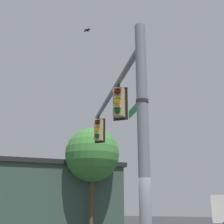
{
  "coord_description": "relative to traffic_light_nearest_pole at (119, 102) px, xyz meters",
  "views": [
    {
      "loc": [
        -1.91,
        7.38,
        1.9
      ],
      "look_at": [
        2.06,
        -3.23,
        5.32
      ],
      "focal_mm": 48.48,
      "sensor_mm": 36.0,
      "label": 1
    }
  ],
  "objects": [
    {
      "name": "historical_marker",
      "position": [
        -3.13,
        0.18,
        -3.93
      ],
      "size": [
        0.6,
        0.08,
        2.13
      ],
      "color": "#333333",
      "rests_on": "ground"
    },
    {
      "name": "traffic_light_nearest_pole",
      "position": [
        0.0,
        0.0,
        0.0
      ],
      "size": [
        0.54,
        0.49,
        1.31
      ],
      "color": "black"
    },
    {
      "name": "signal_pole",
      "position": [
        -1.42,
        2.21,
        -1.94
      ],
      "size": [
        0.3,
        0.3,
        6.78
      ],
      "primitive_type": "cylinder",
      "color": "slate",
      "rests_on": "ground"
    },
    {
      "name": "street_name_sign",
      "position": [
        -1.24,
        1.92,
        -0.84
      ],
      "size": [
        0.89,
        1.29,
        0.22
      ],
      "color": "#147238"
    },
    {
      "name": "storefront_building",
      "position": [
        9.68,
        -9.91,
        -3.01
      ],
      "size": [
        13.08,
        12.89,
        4.62
      ],
      "color": "#33473D",
      "rests_on": "ground"
    },
    {
      "name": "mast_arm",
      "position": [
        0.6,
        -0.95,
        0.79
      ],
      "size": [
        4.2,
        6.42,
        0.19
      ],
      "primitive_type": "cylinder",
      "rotation": [
        0.0,
        1.57,
        5.28
      ],
      "color": "slate"
    },
    {
      "name": "traffic_light_mid_inner",
      "position": [
        2.31,
        -3.62,
        0.0
      ],
      "size": [
        0.54,
        0.49,
        1.31
      ],
      "color": "black"
    },
    {
      "name": "tree_by_storefront",
      "position": [
        4.85,
        -8.55,
        -0.39
      ],
      "size": [
        3.55,
        3.55,
        6.74
      ],
      "color": "#4C3823",
      "rests_on": "ground"
    },
    {
      "name": "bird_flying",
      "position": [
        1.55,
        -0.48,
        3.53
      ],
      "size": [
        0.32,
        0.23,
        0.08
      ],
      "color": "black"
    }
  ]
}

